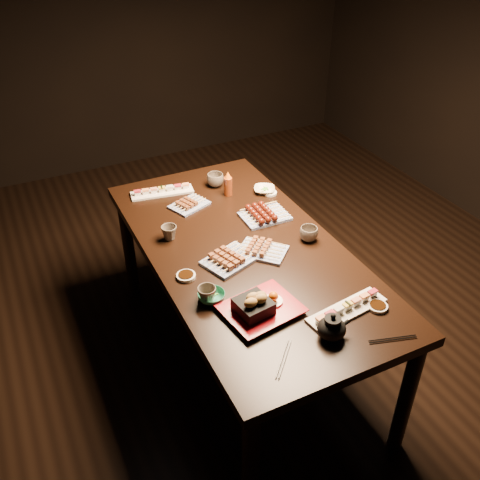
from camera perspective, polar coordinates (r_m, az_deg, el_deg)
name	(u,v)px	position (r m, az deg, el deg)	size (l,w,h in m)	color
ground	(277,315)	(3.37, 3.92, -8.02)	(5.00, 5.00, 0.00)	black
dining_table	(244,306)	(2.87, 0.44, -7.03)	(0.90, 1.80, 0.75)	black
sushi_platter_near	(347,307)	(2.30, 11.36, -7.04)	(0.38, 0.10, 0.05)	white
sushi_platter_far	(162,190)	(3.12, -8.33, 5.29)	(0.36, 0.10, 0.04)	white
yakitori_plate_center	(230,256)	(2.53, -1.07, -1.73)	(0.24, 0.18, 0.06)	#828EB6
yakitori_plate_right	(263,247)	(2.59, 2.43, -0.79)	(0.22, 0.16, 0.06)	#828EB6
yakitori_plate_left	(189,202)	(2.97, -5.46, 4.05)	(0.20, 0.15, 0.05)	#828EB6
tsukune_plate	(265,213)	(2.86, 2.67, 2.93)	(0.25, 0.18, 0.06)	#828EB6
edamame_bowl_green	(211,297)	(2.32, -3.07, -6.04)	(0.12, 0.12, 0.04)	#309473
edamame_bowl_cream	(264,190)	(3.11, 2.61, 5.37)	(0.12, 0.12, 0.03)	beige
tempura_tray	(261,302)	(2.24, 2.30, -6.59)	(0.31, 0.25, 0.11)	black
teacup_near_left	(207,295)	(2.30, -3.55, -5.86)	(0.08, 0.08, 0.08)	brown
teacup_mid_right	(309,234)	(2.70, 7.34, 0.66)	(0.09, 0.09, 0.07)	brown
teacup_far_left	(169,233)	(2.71, -7.56, 0.78)	(0.08, 0.08, 0.07)	brown
teacup_far_right	(215,180)	(3.16, -2.65, 6.42)	(0.10, 0.10, 0.08)	brown
teapot	(332,326)	(2.16, 9.78, -9.03)	(0.14, 0.14, 0.12)	black
condiment_bottle	(228,183)	(3.05, -1.29, 6.05)	(0.05, 0.05, 0.15)	maroon
sauce_dish_west	(186,276)	(2.46, -5.78, -3.85)	(0.09, 0.09, 0.02)	white
sauce_dish_east	(270,193)	(3.09, 3.24, 5.03)	(0.08, 0.08, 0.01)	white
sauce_dish_se	(378,307)	(2.36, 14.46, -6.89)	(0.09, 0.09, 0.02)	white
sauce_dish_nw	(145,195)	(3.11, -10.08, 4.71)	(0.07, 0.07, 0.01)	white
chopsticks_near	(284,359)	(2.09, 4.68, -12.50)	(0.20, 0.02, 0.01)	black
chopsticks_se	(393,339)	(2.24, 15.97, -10.13)	(0.20, 0.02, 0.01)	black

